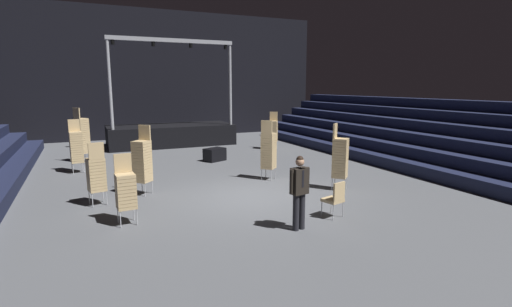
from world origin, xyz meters
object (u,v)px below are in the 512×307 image
at_px(man_with_tie, 300,188).
at_px(chair_stack_mid_left, 82,135).
at_px(chair_stack_mid_right, 340,157).
at_px(stage_riser, 171,133).
at_px(loose_chair_near_man, 335,197).
at_px(chair_stack_rear_right, 96,174).
at_px(equipment_road_case, 215,155).
at_px(chair_stack_front_left, 273,131).
at_px(chair_stack_rear_left, 76,146).
at_px(chair_stack_front_right, 126,190).
at_px(chair_stack_mid_centre, 142,160).
at_px(chair_stack_rear_centre, 269,150).

xyz_separation_m(man_with_tie, chair_stack_mid_left, (-4.50, 10.78, 0.20)).
bearing_deg(man_with_tie, chair_stack_mid_right, -150.38).
height_order(stage_riser, loose_chair_near_man, stage_riser).
relative_size(chair_stack_mid_right, chair_stack_rear_right, 1.19).
distance_m(stage_riser, equipment_road_case, 5.54).
bearing_deg(loose_chair_near_man, chair_stack_mid_right, 36.46).
xyz_separation_m(man_with_tie, loose_chair_near_man, (1.25, 0.35, -0.46)).
height_order(chair_stack_front_left, chair_stack_rear_right, chair_stack_front_left).
bearing_deg(chair_stack_rear_left, chair_stack_mid_left, -103.13).
xyz_separation_m(equipment_road_case, loose_chair_near_man, (0.43, -8.38, 0.25)).
xyz_separation_m(stage_riser, chair_stack_front_right, (-3.67, -12.15, 0.20)).
distance_m(stage_riser, chair_stack_rear_right, 11.07).
bearing_deg(chair_stack_front_right, man_with_tie, 146.41).
relative_size(man_with_tie, loose_chair_near_man, 1.86).
bearing_deg(chair_stack_front_left, chair_stack_rear_right, 71.25).
height_order(stage_riser, man_with_tie, stage_riser).
relative_size(stage_riser, chair_stack_front_left, 3.47).
distance_m(chair_stack_mid_centre, equipment_road_case, 5.63).
xyz_separation_m(stage_riser, chair_stack_rear_right, (-4.25, -10.21, 0.24)).
height_order(man_with_tie, chair_stack_mid_centre, chair_stack_mid_centre).
relative_size(chair_stack_front_left, chair_stack_rear_right, 1.09).
distance_m(chair_stack_front_right, chair_stack_mid_right, 6.60).
xyz_separation_m(chair_stack_rear_right, loose_chair_near_man, (5.45, -3.64, -0.37)).
bearing_deg(chair_stack_rear_left, equipment_road_case, 173.63).
bearing_deg(chair_stack_mid_left, chair_stack_rear_right, -33.21).
bearing_deg(chair_stack_front_right, loose_chair_near_man, 156.70).
bearing_deg(chair_stack_rear_right, equipment_road_case, 32.00).
height_order(chair_stack_front_left, loose_chair_near_man, chair_stack_front_left).
relative_size(man_with_tie, chair_stack_rear_left, 0.86).
bearing_deg(equipment_road_case, stage_riser, 97.93).
height_order(chair_stack_front_right, equipment_road_case, chair_stack_front_right).
bearing_deg(chair_stack_rear_centre, equipment_road_case, 148.61).
distance_m(chair_stack_rear_left, equipment_road_case, 5.60).
bearing_deg(chair_stack_front_right, chair_stack_rear_right, -77.29).
xyz_separation_m(chair_stack_front_left, chair_stack_front_right, (-8.24, -8.44, -0.13)).
relative_size(chair_stack_mid_left, chair_stack_mid_right, 1.12).
bearing_deg(chair_stack_mid_centre, loose_chair_near_man, 178.68).
relative_size(chair_stack_front_left, loose_chair_near_man, 2.08).
height_order(chair_stack_rear_right, chair_stack_rear_centre, chair_stack_rear_centre).
xyz_separation_m(chair_stack_front_right, chair_stack_rear_centre, (5.11, 2.62, 0.21)).
relative_size(chair_stack_front_right, equipment_road_case, 1.90).
bearing_deg(chair_stack_mid_left, stage_riser, 91.03).
relative_size(chair_stack_mid_centre, chair_stack_rear_right, 1.19).
xyz_separation_m(chair_stack_mid_right, chair_stack_rear_right, (-7.17, 1.49, -0.17)).
height_order(stage_riser, chair_stack_rear_left, stage_riser).
relative_size(chair_stack_front_right, chair_stack_rear_right, 0.95).
height_order(chair_stack_mid_left, chair_stack_rear_right, chair_stack_mid_left).
distance_m(chair_stack_mid_right, chair_stack_rear_centre, 2.63).
height_order(chair_stack_rear_centre, loose_chair_near_man, chair_stack_rear_centre).
distance_m(chair_stack_rear_centre, equipment_road_case, 4.19).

